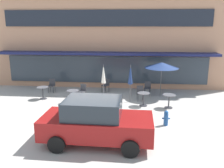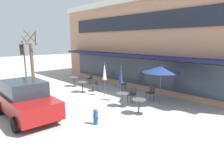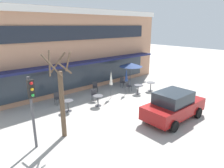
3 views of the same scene
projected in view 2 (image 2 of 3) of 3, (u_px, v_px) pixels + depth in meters
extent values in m
plane|color=#ADA8A0|center=(64.00, 104.00, 11.49)|extent=(80.00, 80.00, 0.00)
cube|color=tan|center=(164.00, 43.00, 17.41)|extent=(17.70, 8.00, 6.78)
cube|color=#191E4C|center=(129.00, 55.00, 14.57)|extent=(15.04, 1.10, 0.16)
cube|color=#1E232D|center=(134.00, 22.00, 14.40)|extent=(14.16, 0.10, 1.10)
cube|color=#2D3842|center=(133.00, 71.00, 15.15)|extent=(14.16, 0.10, 1.90)
cylinder|color=#333338|center=(83.00, 92.00, 14.15)|extent=(0.44, 0.44, 0.03)
cylinder|color=#333338|center=(83.00, 87.00, 14.07)|extent=(0.07, 0.07, 0.70)
cylinder|color=#4C4C51|center=(82.00, 82.00, 14.00)|extent=(0.70, 0.70, 0.03)
cylinder|color=#333338|center=(74.00, 86.00, 16.00)|extent=(0.44, 0.44, 0.03)
cylinder|color=#333338|center=(74.00, 82.00, 15.93)|extent=(0.07, 0.07, 0.70)
cylinder|color=#4C4C51|center=(74.00, 77.00, 15.85)|extent=(0.70, 0.70, 0.03)
cylinder|color=#333338|center=(122.00, 106.00, 11.13)|extent=(0.44, 0.44, 0.03)
cylinder|color=#333338|center=(122.00, 100.00, 11.06)|extent=(0.07, 0.07, 0.70)
cylinder|color=#4C4C51|center=(122.00, 93.00, 10.98)|extent=(0.70, 0.70, 0.03)
cylinder|color=#333338|center=(139.00, 114.00, 10.00)|extent=(0.44, 0.44, 0.03)
cylinder|color=#333338|center=(139.00, 107.00, 9.92)|extent=(0.07, 0.07, 0.70)
cylinder|color=#4C4C51|center=(139.00, 100.00, 9.84)|extent=(0.70, 0.70, 0.03)
cylinder|color=#4C4C51|center=(105.00, 80.00, 13.06)|extent=(0.04, 0.04, 2.20)
cone|color=silver|center=(105.00, 71.00, 12.94)|extent=(0.28, 0.28, 1.10)
cylinder|color=#4C4C51|center=(160.00, 85.00, 11.36)|extent=(0.04, 0.04, 2.20)
cone|color=navy|center=(161.00, 69.00, 11.16)|extent=(2.10, 2.10, 0.35)
cylinder|color=#4C4C51|center=(121.00, 83.00, 11.87)|extent=(0.04, 0.04, 2.20)
cone|color=navy|center=(121.00, 74.00, 11.76)|extent=(0.28, 0.28, 1.10)
cylinder|color=#333338|center=(94.00, 89.00, 14.22)|extent=(0.04, 0.04, 0.45)
cylinder|color=#333338|center=(92.00, 88.00, 14.53)|extent=(0.04, 0.04, 0.45)
cylinder|color=#333338|center=(98.00, 88.00, 14.34)|extent=(0.04, 0.04, 0.45)
cylinder|color=#333338|center=(97.00, 87.00, 14.65)|extent=(0.04, 0.04, 0.45)
cube|color=#333338|center=(95.00, 85.00, 14.38)|extent=(0.52, 0.52, 0.04)
cube|color=#333338|center=(98.00, 82.00, 14.40)|extent=(0.39, 0.18, 0.40)
cylinder|color=#333338|center=(132.00, 100.00, 11.57)|extent=(0.04, 0.04, 0.45)
cylinder|color=#333338|center=(127.00, 99.00, 11.78)|extent=(0.04, 0.04, 0.45)
cylinder|color=#333338|center=(135.00, 99.00, 11.84)|extent=(0.04, 0.04, 0.45)
cylinder|color=#333338|center=(131.00, 98.00, 12.04)|extent=(0.04, 0.04, 0.45)
cube|color=#333338|center=(132.00, 95.00, 11.75)|extent=(0.46, 0.46, 0.04)
cube|color=#333338|center=(133.00, 91.00, 11.85)|extent=(0.40, 0.10, 0.40)
cylinder|color=#333338|center=(121.00, 88.00, 14.39)|extent=(0.04, 0.04, 0.45)
cylinder|color=#333338|center=(120.00, 87.00, 14.72)|extent=(0.04, 0.04, 0.45)
cylinder|color=#333338|center=(126.00, 88.00, 14.45)|extent=(0.04, 0.04, 0.45)
cylinder|color=#333338|center=(125.00, 87.00, 14.78)|extent=(0.04, 0.04, 0.45)
cube|color=#333338|center=(123.00, 84.00, 14.53)|extent=(0.55, 0.55, 0.04)
cube|color=#333338|center=(126.00, 81.00, 14.52)|extent=(0.36, 0.25, 0.40)
cylinder|color=#333338|center=(89.00, 82.00, 16.68)|extent=(0.04, 0.04, 0.45)
cylinder|color=#333338|center=(87.00, 81.00, 16.93)|extent=(0.04, 0.04, 0.45)
cylinder|color=#333338|center=(92.00, 81.00, 16.90)|extent=(0.04, 0.04, 0.45)
cylinder|color=#333338|center=(90.00, 81.00, 17.15)|extent=(0.04, 0.04, 0.45)
cube|color=#333338|center=(89.00, 78.00, 16.86)|extent=(0.41, 0.41, 0.04)
cube|color=#333338|center=(91.00, 76.00, 16.93)|extent=(0.40, 0.05, 0.40)
cylinder|color=#333338|center=(150.00, 98.00, 12.01)|extent=(0.04, 0.04, 0.45)
cylinder|color=#333338|center=(146.00, 96.00, 12.28)|extent=(0.04, 0.04, 0.45)
cylinder|color=#333338|center=(154.00, 97.00, 12.19)|extent=(0.04, 0.04, 0.45)
cylinder|color=#333338|center=(150.00, 96.00, 12.47)|extent=(0.04, 0.04, 0.45)
cube|color=#333338|center=(150.00, 93.00, 12.19)|extent=(0.46, 0.46, 0.04)
cube|color=#333338|center=(152.00, 89.00, 12.24)|extent=(0.40, 0.10, 0.40)
cube|color=maroon|center=(26.00, 103.00, 9.40)|extent=(4.24, 1.90, 0.76)
cube|color=#232B33|center=(24.00, 88.00, 9.36)|extent=(2.14, 1.65, 0.68)
cylinder|color=black|center=(57.00, 114.00, 9.11)|extent=(0.65, 0.24, 0.64)
cylinder|color=black|center=(15.00, 125.00, 7.95)|extent=(0.65, 0.24, 0.64)
cylinder|color=black|center=(36.00, 101.00, 11.02)|extent=(0.65, 0.24, 0.64)
cylinder|color=brown|center=(32.00, 66.00, 15.16)|extent=(0.24, 0.24, 3.40)
cylinder|color=brown|center=(31.00, 38.00, 14.35)|extent=(0.28, 0.90, 1.08)
cylinder|color=brown|center=(35.00, 38.00, 14.87)|extent=(0.78, 0.33, 0.98)
cylinder|color=brown|center=(31.00, 38.00, 15.11)|extent=(0.50, 0.85, 1.09)
cylinder|color=brown|center=(24.00, 38.00, 14.91)|extent=(0.56, 1.04, 0.99)
cylinder|color=brown|center=(25.00, 40.00, 14.46)|extent=(0.80, 0.22, 0.68)
cylinder|color=#47474C|center=(25.00, 64.00, 16.21)|extent=(0.12, 0.12, 3.40)
cube|color=black|center=(21.00, 50.00, 15.83)|extent=(0.26, 0.20, 0.80)
sphere|color=red|center=(19.00, 46.00, 15.69)|extent=(0.13, 0.13, 0.13)
sphere|color=gold|center=(20.00, 49.00, 15.75)|extent=(0.13, 0.13, 0.13)
sphere|color=green|center=(20.00, 53.00, 15.80)|extent=(0.13, 0.13, 0.13)
cylinder|color=#1E4C8C|center=(96.00, 118.00, 8.70)|extent=(0.20, 0.20, 0.55)
sphere|color=#1E4C8C|center=(96.00, 111.00, 8.63)|extent=(0.19, 0.19, 0.19)
cylinder|color=#1E4C8C|center=(94.00, 116.00, 8.78)|extent=(0.10, 0.07, 0.07)
cylinder|color=#1E4C8C|center=(98.00, 118.00, 8.60)|extent=(0.10, 0.07, 0.07)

